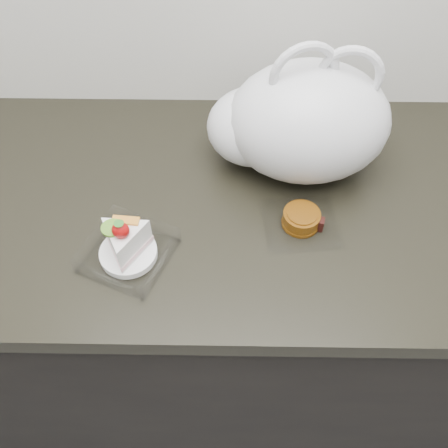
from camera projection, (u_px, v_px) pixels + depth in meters
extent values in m
cube|color=black|center=(232.00, 310.00, 1.37)|extent=(2.00, 0.60, 0.86)
cube|color=black|center=(235.00, 204.00, 1.02)|extent=(2.04, 0.64, 0.04)
cube|color=white|center=(129.00, 256.00, 0.91)|extent=(0.19, 0.19, 0.00)
cylinder|color=white|center=(128.00, 253.00, 0.91)|extent=(0.10, 0.10, 0.01)
ellipsoid|color=red|center=(121.00, 230.00, 0.84)|extent=(0.03, 0.03, 0.03)
cone|color=#2D7223|center=(119.00, 225.00, 0.82)|extent=(0.02, 0.02, 0.01)
cylinder|color=#67A32F|center=(112.00, 228.00, 0.85)|extent=(0.04, 0.04, 0.00)
cube|color=orange|center=(126.00, 220.00, 0.86)|extent=(0.05, 0.02, 0.00)
cube|color=white|center=(300.00, 224.00, 0.96)|extent=(0.16, 0.15, 0.00)
cylinder|color=brown|center=(301.00, 219.00, 0.95)|extent=(0.09, 0.09, 0.03)
cylinder|color=brown|center=(300.00, 222.00, 0.96)|extent=(0.09, 0.09, 0.01)
cylinder|color=brown|center=(302.00, 213.00, 0.94)|extent=(0.07, 0.07, 0.00)
cube|color=black|center=(319.00, 224.00, 0.94)|extent=(0.02, 0.02, 0.03)
ellipsoid|color=silver|center=(308.00, 122.00, 0.97)|extent=(0.33, 0.27, 0.24)
ellipsoid|color=silver|center=(253.00, 127.00, 1.00)|extent=(0.20, 0.18, 0.16)
torus|color=silver|center=(304.00, 75.00, 0.88)|extent=(0.13, 0.05, 0.13)
torus|color=silver|center=(350.00, 76.00, 0.89)|extent=(0.12, 0.03, 0.12)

